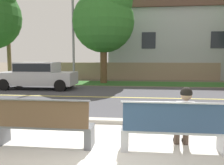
% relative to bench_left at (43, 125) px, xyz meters
% --- Properties ---
extents(ground_plane, '(140.00, 140.00, 0.00)m').
position_rel_bench_left_xyz_m(ground_plane, '(1.28, 7.52, -0.46)').
color(ground_plane, '#665B4C').
extents(sidewalk_pavement, '(44.00, 3.60, 0.01)m').
position_rel_bench_left_xyz_m(sidewalk_pavement, '(1.28, -0.08, -0.46)').
color(sidewalk_pavement, beige).
rests_on(sidewalk_pavement, ground_plane).
extents(curb_edge, '(44.00, 0.30, 0.11)m').
position_rel_bench_left_xyz_m(curb_edge, '(1.28, 1.87, -0.41)').
color(curb_edge, '#ADA89E').
rests_on(curb_edge, ground_plane).
extents(street_asphalt, '(52.00, 8.00, 0.01)m').
position_rel_bench_left_xyz_m(street_asphalt, '(1.28, 6.02, -0.46)').
color(street_asphalt, '#424247').
rests_on(street_asphalt, ground_plane).
extents(road_centre_line, '(48.00, 0.14, 0.01)m').
position_rel_bench_left_xyz_m(road_centre_line, '(1.28, 6.02, -0.45)').
color(road_centre_line, '#E0CC4C').
rests_on(road_centre_line, ground_plane).
extents(far_verge_grass, '(48.00, 2.80, 0.02)m').
position_rel_bench_left_xyz_m(far_verge_grass, '(1.28, 11.82, -0.46)').
color(far_verge_grass, '#2D6026').
rests_on(far_verge_grass, ground_plane).
extents(bench_left, '(2.00, 0.48, 1.01)m').
position_rel_bench_left_xyz_m(bench_left, '(0.00, 0.00, 0.00)').
color(bench_left, slate).
rests_on(bench_left, ground_plane).
extents(bench_right, '(2.00, 0.48, 1.01)m').
position_rel_bench_left_xyz_m(bench_right, '(2.57, 0.00, 0.00)').
color(bench_right, silver).
rests_on(bench_right, ground_plane).
extents(seated_person_grey, '(0.52, 0.68, 1.25)m').
position_rel_bench_left_xyz_m(seated_person_grey, '(2.79, 0.17, 0.21)').
color(seated_person_grey, '#47382D').
rests_on(seated_person_grey, ground_plane).
extents(car_silver_far, '(4.30, 1.86, 1.54)m').
position_rel_bench_left_xyz_m(car_silver_far, '(-3.87, 8.42, 0.39)').
color(car_silver_far, '#B2B5BC').
rests_on(car_silver_far, ground_plane).
extents(streetlamp, '(0.24, 2.10, 6.94)m').
position_rel_bench_left_xyz_m(streetlamp, '(-2.59, 11.62, 3.51)').
color(streetlamp, gray).
rests_on(streetlamp, ground_plane).
extents(shade_tree_left, '(4.29, 4.29, 7.07)m').
position_rel_bench_left_xyz_m(shade_tree_left, '(-0.44, 11.85, 4.13)').
color(shade_tree_left, brown).
rests_on(shade_tree_left, ground_plane).
extents(palm_tree_short, '(2.09, 1.98, 7.60)m').
position_rel_bench_left_xyz_m(palm_tree_short, '(-8.92, 14.17, 5.65)').
color(palm_tree_short, brown).
rests_on(palm_tree_short, ground_plane).
extents(garden_wall, '(13.00, 0.36, 1.40)m').
position_rel_bench_left_xyz_m(garden_wall, '(1.74, 14.77, 0.24)').
color(garden_wall, gray).
rests_on(garden_wall, ground_plane).
extents(house_across_street, '(12.83, 6.91, 6.37)m').
position_rel_bench_left_xyz_m(house_across_street, '(5.33, 17.97, 2.77)').
color(house_across_street, '#A3ADB2').
rests_on(house_across_street, ground_plane).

